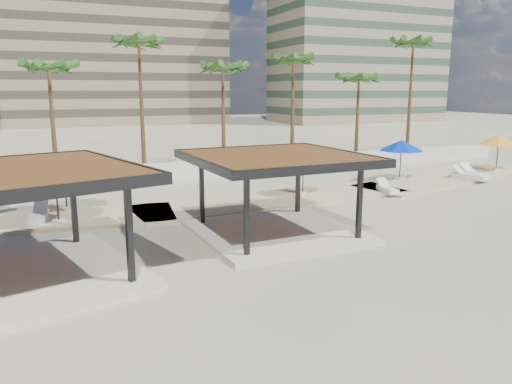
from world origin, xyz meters
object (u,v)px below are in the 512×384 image
at_px(lounger_a, 40,216).
at_px(lounger_b, 387,189).
at_px(pavilion_central, 276,187).
at_px(lounger_d, 475,175).
at_px(umbrella_c, 303,160).
at_px(pavilion_west, 15,216).
at_px(lounger_c, 469,176).

distance_m(lounger_a, lounger_b, 18.88).
bearing_deg(lounger_b, pavilion_central, 127.44).
bearing_deg(lounger_d, umbrella_c, 93.91).
distance_m(umbrella_c, lounger_a, 14.19).
relative_size(pavilion_central, pavilion_west, 0.80).
xyz_separation_m(pavilion_central, lounger_b, (9.56, 4.73, -1.72)).
bearing_deg(pavilion_central, lounger_b, 24.82).
bearing_deg(lounger_c, umbrella_c, 67.89).
bearing_deg(pavilion_west, lounger_b, 3.95).
bearing_deg(lounger_d, lounger_b, 104.45).
bearing_deg(lounger_d, lounger_c, 110.83).
height_order(pavilion_west, lounger_a, pavilion_west).
bearing_deg(lounger_b, lounger_c, -69.17).
height_order(pavilion_west, lounger_b, pavilion_west).
bearing_deg(lounger_b, lounger_d, -68.49).
relative_size(pavilion_west, lounger_b, 4.53).
bearing_deg(lounger_c, lounger_d, -94.07).
distance_m(pavilion_central, lounger_a, 11.17).
xyz_separation_m(pavilion_west, lounger_d, (28.06, 7.91, -1.80)).
bearing_deg(umbrella_c, pavilion_central, -127.08).
height_order(pavilion_west, umbrella_c, pavilion_west).
xyz_separation_m(umbrella_c, lounger_b, (4.77, -1.61, -1.80)).
height_order(lounger_b, lounger_d, lounger_d).
bearing_deg(lounger_a, pavilion_west, -177.22).
distance_m(pavilion_west, umbrella_c, 16.70).
height_order(lounger_a, lounger_b, lounger_a).
height_order(pavilion_central, lounger_a, pavilion_central).
distance_m(pavilion_central, lounger_c, 18.46).
distance_m(umbrella_c, lounger_d, 13.48).
bearing_deg(lounger_a, umbrella_c, -81.11).
distance_m(pavilion_central, umbrella_c, 7.95).
bearing_deg(lounger_c, pavilion_west, 84.89).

